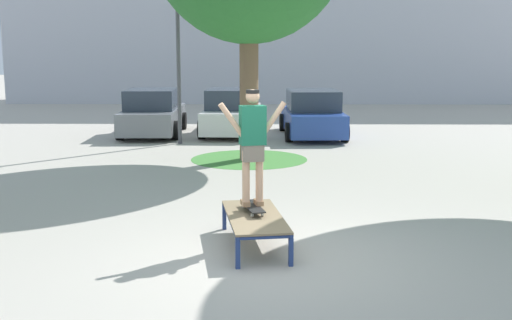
{
  "coord_description": "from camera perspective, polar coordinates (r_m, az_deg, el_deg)",
  "views": [
    {
      "loc": [
        -0.14,
        -8.29,
        2.82
      ],
      "look_at": [
        -0.29,
        2.09,
        1.0
      ],
      "focal_mm": 44.83,
      "sensor_mm": 36.0,
      "label": 1
    }
  ],
  "objects": [
    {
      "name": "car_white",
      "position": [
        21.26,
        -2.14,
        4.2
      ],
      "size": [
        2.04,
        4.26,
        1.5
      ],
      "color": "silver",
      "rests_on": "ground"
    },
    {
      "name": "skate_box",
      "position": [
        9.2,
        -0.13,
        -5.22
      ],
      "size": [
        1.05,
        2.0,
        0.46
      ],
      "color": "navy",
      "rests_on": "ground"
    },
    {
      "name": "skateboard",
      "position": [
        9.35,
        -0.29,
        -4.2
      ],
      "size": [
        0.39,
        0.82,
        0.09
      ],
      "color": "black",
      "rests_on": "skate_box"
    },
    {
      "name": "light_post",
      "position": [
        19.1,
        -7.02,
        12.9
      ],
      "size": [
        0.36,
        0.36,
        5.83
      ],
      "color": "#4C4C51",
      "rests_on": "ground"
    },
    {
      "name": "ground_plane",
      "position": [
        8.76,
        1.72,
        -8.85
      ],
      "size": [
        120.0,
        120.0,
        0.0
      ],
      "primitive_type": "plane",
      "color": "#B2AA9E"
    },
    {
      "name": "grass_patch_mid_back",
      "position": [
        16.43,
        -0.62,
        0.08
      ],
      "size": [
        2.99,
        2.99,
        0.01
      ],
      "primitive_type": "cylinder",
      "color": "#47893D",
      "rests_on": "ground"
    },
    {
      "name": "skater",
      "position": [
        9.16,
        -0.3,
        1.85
      ],
      "size": [
        0.99,
        0.37,
        1.69
      ],
      "color": "tan",
      "rests_on": "skateboard"
    },
    {
      "name": "car_blue",
      "position": [
        20.7,
        5.05,
        4.01
      ],
      "size": [
        2.06,
        4.27,
        1.5
      ],
      "color": "#28479E",
      "rests_on": "ground"
    },
    {
      "name": "car_grey",
      "position": [
        21.36,
        -9.2,
        4.11
      ],
      "size": [
        2.0,
        4.24,
        1.5
      ],
      "color": "slate",
      "rests_on": "ground"
    }
  ]
}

